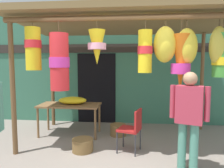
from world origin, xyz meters
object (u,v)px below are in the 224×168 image
object	(u,v)px
flower_heap_on_table	(73,100)
display_table	(70,107)
wicker_basket_by_table	(83,145)
wicker_basket_spare	(118,130)
folding_chair	(133,127)
vendor_in_orange	(189,114)

from	to	relation	value
flower_heap_on_table	display_table	bearing A→B (deg)	-130.95
wicker_basket_by_table	wicker_basket_spare	world-z (taller)	wicker_basket_spare
display_table	folding_chair	bearing A→B (deg)	-30.06
wicker_basket_by_table	vendor_in_orange	size ratio (longest dim) A/B	0.26
flower_heap_on_table	vendor_in_orange	size ratio (longest dim) A/B	0.43
wicker_basket_by_table	vendor_in_orange	world-z (taller)	vendor_in_orange
flower_heap_on_table	wicker_basket_spare	xyz separation A→B (m)	(1.10, -0.02, -0.69)
flower_heap_on_table	folding_chair	size ratio (longest dim) A/B	0.81
flower_heap_on_table	folding_chair	bearing A→B (deg)	-33.11
flower_heap_on_table	folding_chair	xyz separation A→B (m)	(1.45, -0.94, -0.32)
wicker_basket_spare	wicker_basket_by_table	bearing A→B (deg)	-122.19
wicker_basket_spare	vendor_in_orange	xyz separation A→B (m)	(1.22, -1.57, 0.80)
display_table	wicker_basket_spare	distance (m)	1.28
display_table	wicker_basket_spare	size ratio (longest dim) A/B	3.74
folding_chair	wicker_basket_spare	bearing A→B (deg)	110.57
display_table	wicker_basket_by_table	world-z (taller)	display_table
display_table	folding_chair	xyz separation A→B (m)	(1.51, -0.87, -0.16)
display_table	wicker_basket_by_table	bearing A→B (deg)	-60.38
display_table	vendor_in_orange	size ratio (longest dim) A/B	0.91
folding_chair	flower_heap_on_table	bearing A→B (deg)	146.89
display_table	flower_heap_on_table	xyz separation A→B (m)	(0.06, 0.07, 0.16)
flower_heap_on_table	vendor_in_orange	xyz separation A→B (m)	(2.32, -1.59, 0.11)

